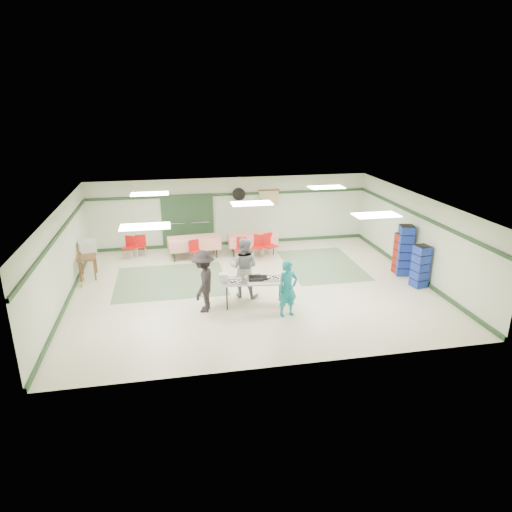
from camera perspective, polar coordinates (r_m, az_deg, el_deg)
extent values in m
plane|color=beige|center=(14.36, -0.50, -3.89)|extent=(11.00, 11.00, 0.00)
plane|color=silver|center=(13.53, -0.54, 6.67)|extent=(11.00, 11.00, 0.00)
plane|color=beige|center=(18.16, -3.09, 5.57)|extent=(11.00, 0.00, 11.00)
plane|color=beige|center=(9.81, 4.26, -6.82)|extent=(11.00, 0.00, 11.00)
plane|color=beige|center=(14.04, -23.19, -0.19)|extent=(0.00, 9.00, 9.00)
plane|color=beige|center=(15.78, 19.54, 2.33)|extent=(0.00, 9.00, 9.00)
cube|color=#203B21|center=(17.98, -3.12, 7.71)|extent=(11.00, 0.06, 0.10)
cube|color=#203B21|center=(18.48, -3.01, 1.66)|extent=(11.00, 0.06, 0.12)
cube|color=#203B21|center=(13.83, -23.45, 2.55)|extent=(0.06, 9.00, 0.10)
cube|color=#203B21|center=(14.48, -22.40, -5.00)|extent=(0.06, 9.00, 0.12)
cube|color=#203B21|center=(15.59, 19.73, 4.79)|extent=(0.06, 9.00, 0.10)
cube|color=#203B21|center=(16.17, 18.94, -2.04)|extent=(0.06, 9.00, 0.12)
cube|color=#637D5B|center=(15.09, -10.59, -3.05)|extent=(3.50, 3.00, 0.01)
cube|color=#637D5B|center=(16.39, 8.21, -1.08)|extent=(2.50, 3.50, 0.01)
cube|color=#989A98|center=(18.03, -10.01, 4.21)|extent=(0.90, 0.06, 2.10)
cube|color=#989A98|center=(18.06, -6.99, 4.39)|extent=(0.90, 0.06, 2.10)
cube|color=#203B21|center=(18.02, -8.51, 4.28)|extent=(2.00, 0.03, 2.15)
cylinder|color=black|center=(17.99, -2.15, 7.73)|extent=(0.50, 0.10, 0.50)
cube|color=#D4B584|center=(18.25, 1.61, 7.27)|extent=(0.80, 0.02, 0.60)
cube|color=#A8A8A3|center=(12.90, -0.25, -3.11)|extent=(1.86, 0.92, 0.04)
cylinder|color=black|center=(12.76, -3.64, -5.28)|extent=(0.04, 0.04, 0.72)
cylinder|color=black|center=(12.87, 3.31, -5.05)|extent=(0.04, 0.04, 0.72)
cylinder|color=black|center=(13.29, -3.70, -4.24)|extent=(0.04, 0.04, 0.72)
cylinder|color=black|center=(13.39, 2.97, -4.03)|extent=(0.04, 0.04, 0.72)
cube|color=silver|center=(12.97, 1.99, -2.84)|extent=(0.57, 0.46, 0.02)
cube|color=silver|center=(13.04, -0.48, -2.71)|extent=(0.59, 0.48, 0.02)
cube|color=silver|center=(12.67, -2.49, -3.40)|extent=(0.65, 0.52, 0.02)
cube|color=black|center=(12.92, 0.25, -2.79)|extent=(0.56, 0.38, 0.08)
cube|color=white|center=(12.80, -4.06, -2.70)|extent=(0.27, 0.26, 0.23)
imported|color=teal|center=(12.30, 3.99, -4.13)|extent=(0.64, 0.49, 1.56)
imported|color=gray|center=(13.42, -1.54, -1.44)|extent=(1.09, 1.00, 1.81)
imported|color=black|center=(12.59, -6.60, -3.17)|extent=(0.96, 1.27, 1.75)
cube|color=red|center=(17.16, -0.42, 2.66)|extent=(1.83, 0.85, 0.05)
cube|color=red|center=(17.22, -0.42, 2.05)|extent=(1.83, 0.87, 0.40)
cylinder|color=black|center=(16.90, -2.80, 1.02)|extent=(0.04, 0.04, 0.72)
cylinder|color=black|center=(17.11, 2.21, 1.26)|extent=(0.04, 0.04, 0.72)
cylinder|color=black|center=(17.47, -3.00, 1.63)|extent=(0.04, 0.04, 0.72)
cylinder|color=black|center=(17.67, 1.85, 1.86)|extent=(0.04, 0.04, 0.72)
cube|color=red|center=(16.92, -7.78, 2.23)|extent=(1.93, 0.96, 0.05)
cube|color=red|center=(16.97, -7.75, 1.62)|extent=(1.93, 0.98, 0.40)
cylinder|color=black|center=(16.66, -10.21, 0.45)|extent=(0.04, 0.04, 0.72)
cylinder|color=black|center=(16.85, -4.95, 0.91)|extent=(0.04, 0.04, 0.72)
cylinder|color=black|center=(17.25, -10.42, 1.10)|extent=(0.04, 0.04, 0.72)
cylinder|color=black|center=(17.44, -5.34, 1.54)|extent=(0.04, 0.04, 0.72)
cube|color=red|center=(16.65, 0.29, 1.09)|extent=(0.54, 0.54, 0.04)
cube|color=red|center=(16.76, 0.42, 2.01)|extent=(0.39, 0.20, 0.41)
cylinder|color=silver|center=(16.61, -0.39, 0.18)|extent=(0.02, 0.02, 0.43)
cylinder|color=silver|center=(16.54, 0.71, 0.10)|extent=(0.02, 0.02, 0.43)
cylinder|color=silver|center=(16.91, -0.14, 0.54)|extent=(0.02, 0.02, 0.43)
cylinder|color=silver|center=(16.85, 0.95, 0.46)|extent=(0.02, 0.02, 0.43)
cube|color=red|center=(16.56, -1.86, 0.86)|extent=(0.48, 0.48, 0.04)
cube|color=red|center=(16.65, -1.78, 1.74)|extent=(0.38, 0.16, 0.38)
cylinder|color=silver|center=(16.51, -2.47, -0.01)|extent=(0.02, 0.02, 0.40)
cylinder|color=silver|center=(16.46, -1.41, -0.05)|extent=(0.02, 0.02, 0.40)
cylinder|color=silver|center=(16.80, -2.29, 0.34)|extent=(0.02, 0.02, 0.40)
cylinder|color=silver|center=(16.75, -1.25, 0.29)|extent=(0.02, 0.02, 0.40)
cube|color=red|center=(16.73, 1.79, 1.25)|extent=(0.57, 0.57, 0.04)
cube|color=red|center=(16.81, 1.40, 2.18)|extent=(0.41, 0.21, 0.43)
cylinder|color=silver|center=(16.59, 1.66, 0.18)|extent=(0.02, 0.02, 0.45)
cylinder|color=silver|center=(16.78, 2.60, 0.40)|extent=(0.02, 0.02, 0.45)
cylinder|color=silver|center=(16.85, 0.96, 0.49)|extent=(0.02, 0.02, 0.45)
cylinder|color=silver|center=(17.04, 1.89, 0.71)|extent=(0.02, 0.02, 0.45)
cube|color=red|center=(16.40, -7.49, 0.53)|extent=(0.51, 0.51, 0.04)
cube|color=red|center=(16.48, -7.79, 1.39)|extent=(0.37, 0.19, 0.39)
cylinder|color=silver|center=(16.27, -7.70, -0.46)|extent=(0.02, 0.02, 0.41)
cylinder|color=silver|center=(16.40, -6.73, -0.26)|extent=(0.02, 0.02, 0.41)
cylinder|color=silver|center=(16.54, -8.17, -0.15)|extent=(0.02, 0.02, 0.41)
cylinder|color=silver|center=(16.66, -7.21, 0.04)|extent=(0.02, 0.02, 0.41)
cube|color=red|center=(17.42, -14.18, 1.19)|extent=(0.39, 0.39, 0.04)
cube|color=red|center=(17.52, -14.23, 2.00)|extent=(0.38, 0.05, 0.38)
cylinder|color=silver|center=(17.35, -14.63, 0.32)|extent=(0.02, 0.02, 0.40)
cylinder|color=silver|center=(17.33, -13.63, 0.39)|extent=(0.02, 0.02, 0.40)
cylinder|color=silver|center=(17.63, -14.61, 0.63)|extent=(0.02, 0.02, 0.40)
cylinder|color=silver|center=(17.62, -13.63, 0.70)|extent=(0.02, 0.02, 0.40)
cube|color=red|center=(17.25, -15.63, 0.96)|extent=(0.52, 0.52, 0.04)
cube|color=red|center=(17.34, -15.42, 1.82)|extent=(0.38, 0.20, 0.40)
cylinder|color=silver|center=(17.27, -16.27, 0.11)|extent=(0.02, 0.02, 0.42)
cylinder|color=silver|center=(17.12, -15.34, 0.03)|extent=(0.02, 0.02, 0.42)
cylinder|color=silver|center=(17.53, -15.77, 0.45)|extent=(0.02, 0.02, 0.42)
cylinder|color=silver|center=(17.38, -14.86, 0.37)|extent=(0.02, 0.02, 0.42)
cube|color=#192B99|center=(15.84, 18.07, 0.67)|extent=(0.53, 0.53, 1.71)
cube|color=maroon|center=(16.01, 17.77, 0.29)|extent=(0.47, 0.47, 1.39)
cube|color=#192B99|center=(15.05, 19.86, -1.23)|extent=(0.48, 0.48, 1.35)
cube|color=brown|center=(15.87, -20.39, -0.08)|extent=(0.63, 0.91, 0.05)
cube|color=brown|center=(15.68, -21.12, -1.84)|extent=(0.05, 0.05, 0.70)
cube|color=brown|center=(15.64, -19.50, -1.70)|extent=(0.05, 0.05, 0.70)
cube|color=brown|center=(16.34, -20.95, -0.97)|extent=(0.05, 0.05, 0.70)
cube|color=brown|center=(16.30, -19.39, -0.83)|extent=(0.05, 0.05, 0.70)
cube|color=silver|center=(16.25, -20.24, 1.21)|extent=(0.57, 0.52, 0.40)
cylinder|color=brown|center=(15.25, -21.06, -0.95)|extent=(0.04, 0.22, 1.37)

